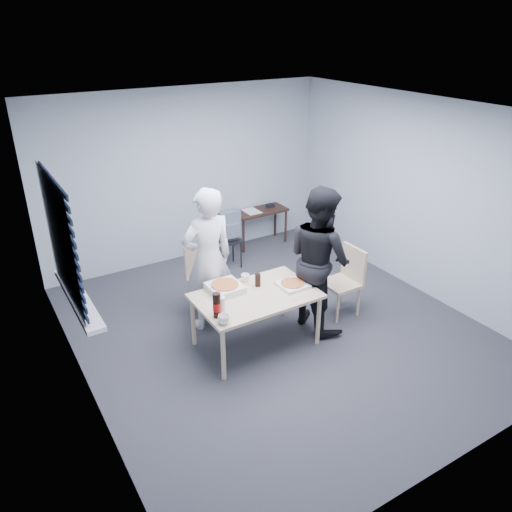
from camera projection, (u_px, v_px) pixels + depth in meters
room at (65, 249)px, 4.79m from camera, size 5.00×5.00×5.00m
dining_table at (256, 299)px, 5.59m from camera, size 1.35×0.86×0.66m
chair_far at (204, 274)px, 6.32m from camera, size 0.42×0.42×0.89m
chair_right at (347, 276)px, 6.27m from camera, size 0.42×0.42×0.89m
person_white at (208, 260)px, 5.85m from camera, size 0.65×0.42×1.77m
person_black at (319, 259)px, 5.88m from camera, size 0.47×0.86×1.77m
side_table at (260, 215)px, 8.22m from camera, size 0.90×0.40×0.60m
stool at (230, 245)px, 7.51m from camera, size 0.33×0.33×0.46m
backpack at (230, 226)px, 7.36m from camera, size 0.32×0.23×0.44m
pizza_box_a at (225, 288)px, 5.62m from camera, size 0.36×0.36×0.09m
pizza_box_b at (292, 284)px, 5.73m from camera, size 0.31×0.31×0.04m
mug_a at (224, 319)px, 5.02m from camera, size 0.17×0.17×0.10m
mug_b at (245, 278)px, 5.82m from camera, size 0.10×0.10×0.09m
cola_glass at (258, 280)px, 5.72m from camera, size 0.08×0.08×0.15m
soda_bottle at (217, 306)px, 5.10m from camera, size 0.09×0.09×0.28m
plastic_cups at (221, 305)px, 5.17m from camera, size 0.10×0.10×0.19m
rubber_band at (295, 300)px, 5.46m from camera, size 0.06×0.06×0.00m
papers at (252, 211)px, 8.13m from camera, size 0.26×0.33×0.01m
black_box at (270, 205)px, 8.31m from camera, size 0.13×0.10×0.05m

